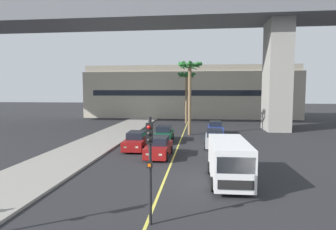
% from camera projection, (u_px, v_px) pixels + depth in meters
% --- Properties ---
extents(sidewalk_left, '(4.80, 80.00, 0.15)m').
position_uv_depth(sidewalk_left, '(65.00, 159.00, 21.06)').
color(sidewalk_left, gray).
rests_on(sidewalk_left, ground).
extents(lane_stripe_center, '(0.14, 56.00, 0.01)m').
position_uv_depth(lane_stripe_center, '(180.00, 142.00, 28.06)').
color(lane_stripe_center, '#DBCC4C').
rests_on(lane_stripe_center, ground).
extents(bridge_overpass, '(75.90, 8.00, 18.14)m').
position_uv_depth(bridge_overpass, '(194.00, 18.00, 36.62)').
color(bridge_overpass, slate).
rests_on(bridge_overpass, ground).
extents(pier_building_backdrop, '(39.72, 8.04, 9.73)m').
position_uv_depth(pier_building_backdrop, '(190.00, 92.00, 54.44)').
color(pier_building_backdrop, '#BCB29E').
rests_on(pier_building_backdrop, ground).
extents(car_queue_front, '(1.92, 4.14, 1.56)m').
position_uv_depth(car_queue_front, '(215.00, 139.00, 25.94)').
color(car_queue_front, '#B7BABF').
rests_on(car_queue_front, ground).
extents(car_queue_second, '(1.91, 4.14, 1.56)m').
position_uv_depth(car_queue_second, '(164.00, 134.00, 28.72)').
color(car_queue_second, '#0C4728').
rests_on(car_queue_second, ground).
extents(car_queue_third, '(1.93, 4.15, 1.56)m').
position_uv_depth(car_queue_third, '(136.00, 141.00, 24.71)').
color(car_queue_third, maroon).
rests_on(car_queue_third, ground).
extents(car_queue_fourth, '(1.90, 4.14, 1.56)m').
position_uv_depth(car_queue_fourth, '(159.00, 147.00, 22.09)').
color(car_queue_fourth, maroon).
rests_on(car_queue_fourth, ground).
extents(car_queue_fifth, '(1.85, 4.11, 1.56)m').
position_uv_depth(car_queue_fifth, '(215.00, 128.00, 33.21)').
color(car_queue_fifth, navy).
rests_on(car_queue_fifth, ground).
extents(delivery_van, '(2.27, 5.30, 2.36)m').
position_uv_depth(delivery_van, '(229.00, 160.00, 15.86)').
color(delivery_van, white).
rests_on(delivery_van, ground).
extents(traffic_light_median_near, '(0.24, 0.37, 4.20)m').
position_uv_depth(traffic_light_median_near, '(150.00, 156.00, 10.64)').
color(traffic_light_median_near, black).
rests_on(traffic_light_median_near, ground).
extents(palm_tree_near_median, '(2.86, 2.89, 8.52)m').
position_uv_depth(palm_tree_near_median, '(190.00, 75.00, 32.27)').
color(palm_tree_near_median, brown).
rests_on(palm_tree_near_median, ground).
extents(palm_tree_mid_median, '(2.82, 2.87, 8.01)m').
position_uv_depth(palm_tree_mid_median, '(186.00, 81.00, 43.51)').
color(palm_tree_mid_median, brown).
rests_on(palm_tree_mid_median, ground).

